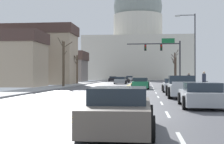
{
  "coord_description": "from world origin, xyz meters",
  "views": [
    {
      "loc": [
        2.63,
        -32.27,
        1.61
      ],
      "look_at": [
        -4.75,
        38.15,
        2.19
      ],
      "focal_mm": 52.21,
      "sensor_mm": 36.0,
      "label": 1
    }
  ],
  "objects_px": {
    "street_lamp_right": "(192,44)",
    "sedan_near_02": "(173,86)",
    "sedan_oncoming_03": "(130,78)",
    "bicycle_parked": "(207,86)",
    "signal_gantry": "(165,52)",
    "pickup_truck_near_03": "(182,87)",
    "sedan_near_00": "(141,83)",
    "sedan_oncoming_01": "(124,80)",
    "sedan_near_04": "(202,95)",
    "sedan_oncoming_02": "(113,79)",
    "sedan_oncoming_00": "(120,81)",
    "sedan_near_05": "(119,111)",
    "pedestrian_00": "(204,80)",
    "pedestrian_01": "(189,79)",
    "sedan_near_01": "(140,84)"
  },
  "relations": [
    {
      "from": "sedan_near_04",
      "to": "pedestrian_01",
      "type": "distance_m",
      "value": 23.73
    },
    {
      "from": "street_lamp_right",
      "to": "sedan_oncoming_00",
      "type": "distance_m",
      "value": 21.57
    },
    {
      "from": "sedan_near_00",
      "to": "sedan_oncoming_00",
      "type": "distance_m",
      "value": 13.58
    },
    {
      "from": "sedan_near_02",
      "to": "sedan_oncoming_01",
      "type": "bearing_deg",
      "value": 101.29
    },
    {
      "from": "pickup_truck_near_03",
      "to": "pedestrian_00",
      "type": "distance_m",
      "value": 6.2
    },
    {
      "from": "sedan_near_00",
      "to": "bicycle_parked",
      "type": "relative_size",
      "value": 2.5
    },
    {
      "from": "street_lamp_right",
      "to": "sedan_oncoming_03",
      "type": "bearing_deg",
      "value": 100.64
    },
    {
      "from": "street_lamp_right",
      "to": "sedan_near_04",
      "type": "relative_size",
      "value": 1.9
    },
    {
      "from": "pickup_truck_near_03",
      "to": "sedan_oncoming_01",
      "type": "distance_m",
      "value": 42.65
    },
    {
      "from": "signal_gantry",
      "to": "bicycle_parked",
      "type": "relative_size",
      "value": 4.47
    },
    {
      "from": "signal_gantry",
      "to": "sedan_oncoming_03",
      "type": "bearing_deg",
      "value": 99.97
    },
    {
      "from": "sedan_near_00",
      "to": "sedan_oncoming_01",
      "type": "xyz_separation_m",
      "value": [
        -3.76,
        22.2,
        0.01
      ]
    },
    {
      "from": "signal_gantry",
      "to": "sedan_near_04",
      "type": "distance_m",
      "value": 32.38
    },
    {
      "from": "bicycle_parked",
      "to": "sedan_near_04",
      "type": "bearing_deg",
      "value": -101.04
    },
    {
      "from": "signal_gantry",
      "to": "sedan_near_00",
      "type": "bearing_deg",
      "value": -124.13
    },
    {
      "from": "sedan_oncoming_01",
      "to": "sedan_oncoming_02",
      "type": "height_order",
      "value": "sedan_oncoming_02"
    },
    {
      "from": "street_lamp_right",
      "to": "sedan_oncoming_02",
      "type": "bearing_deg",
      "value": 108.26
    },
    {
      "from": "sedan_near_01",
      "to": "sedan_oncoming_00",
      "type": "height_order",
      "value": "sedan_near_01"
    },
    {
      "from": "signal_gantry",
      "to": "sedan_oncoming_03",
      "type": "relative_size",
      "value": 1.7
    },
    {
      "from": "sedan_near_01",
      "to": "sedan_oncoming_00",
      "type": "distance_m",
      "value": 19.94
    },
    {
      "from": "sedan_near_02",
      "to": "pickup_truck_near_03",
      "type": "xyz_separation_m",
      "value": [
        0.03,
        -7.31,
        0.11
      ]
    },
    {
      "from": "sedan_oncoming_00",
      "to": "sedan_oncoming_01",
      "type": "xyz_separation_m",
      "value": [
        0.07,
        9.18,
        -0.03
      ]
    },
    {
      "from": "signal_gantry",
      "to": "sedan_near_04",
      "type": "relative_size",
      "value": 1.78
    },
    {
      "from": "sedan_near_05",
      "to": "pedestrian_01",
      "type": "xyz_separation_m",
      "value": [
        5.91,
        30.96,
        0.49
      ]
    },
    {
      "from": "bicycle_parked",
      "to": "pedestrian_00",
      "type": "bearing_deg",
      "value": -103.03
    },
    {
      "from": "sedan_near_04",
      "to": "pedestrian_00",
      "type": "distance_m",
      "value": 13.06
    },
    {
      "from": "sedan_near_01",
      "to": "sedan_near_04",
      "type": "xyz_separation_m",
      "value": [
        3.38,
        -20.51,
        -0.02
      ]
    },
    {
      "from": "street_lamp_right",
      "to": "pedestrian_00",
      "type": "height_order",
      "value": "street_lamp_right"
    },
    {
      "from": "sedan_near_02",
      "to": "sedan_near_04",
      "type": "height_order",
      "value": "sedan_near_02"
    },
    {
      "from": "sedan_oncoming_00",
      "to": "sedan_oncoming_01",
      "type": "distance_m",
      "value": 9.18
    },
    {
      "from": "sedan_oncoming_01",
      "to": "pedestrian_01",
      "type": "bearing_deg",
      "value": -69.58
    },
    {
      "from": "sedan_oncoming_02",
      "to": "sedan_oncoming_03",
      "type": "relative_size",
      "value": 0.93
    },
    {
      "from": "sedan_oncoming_03",
      "to": "bicycle_parked",
      "type": "relative_size",
      "value": 2.63
    },
    {
      "from": "signal_gantry",
      "to": "pickup_truck_near_03",
      "type": "xyz_separation_m",
      "value": [
        -0.19,
        -24.89,
        -4.31
      ]
    },
    {
      "from": "sedan_oncoming_02",
      "to": "bicycle_parked",
      "type": "height_order",
      "value": "sedan_oncoming_02"
    },
    {
      "from": "sedan_oncoming_03",
      "to": "bicycle_parked",
      "type": "bearing_deg",
      "value": -79.35
    },
    {
      "from": "sedan_near_05",
      "to": "sedan_oncoming_03",
      "type": "height_order",
      "value": "sedan_near_05"
    },
    {
      "from": "pickup_truck_near_03",
      "to": "bicycle_parked",
      "type": "xyz_separation_m",
      "value": [
        3.51,
        9.96,
        -0.21
      ]
    },
    {
      "from": "bicycle_parked",
      "to": "sedan_near_00",
      "type": "bearing_deg",
      "value": 124.18
    },
    {
      "from": "sedan_near_05",
      "to": "sedan_near_02",
      "type": "bearing_deg",
      "value": 81.41
    },
    {
      "from": "sedan_near_05",
      "to": "bicycle_parked",
      "type": "height_order",
      "value": "sedan_near_05"
    },
    {
      "from": "signal_gantry",
      "to": "sedan_oncoming_00",
      "type": "height_order",
      "value": "signal_gantry"
    },
    {
      "from": "sedan_near_04",
      "to": "sedan_oncoming_01",
      "type": "relative_size",
      "value": 0.96
    },
    {
      "from": "pedestrian_00",
      "to": "sedan_near_02",
      "type": "bearing_deg",
      "value": 146.91
    },
    {
      "from": "signal_gantry",
      "to": "sedan_near_05",
      "type": "relative_size",
      "value": 1.75
    },
    {
      "from": "street_lamp_right",
      "to": "sedan_oncoming_02",
      "type": "height_order",
      "value": "street_lamp_right"
    },
    {
      "from": "pickup_truck_near_03",
      "to": "sedan_oncoming_01",
      "type": "relative_size",
      "value": 1.16
    },
    {
      "from": "street_lamp_right",
      "to": "sedan_near_02",
      "type": "relative_size",
      "value": 1.8
    },
    {
      "from": "street_lamp_right",
      "to": "sedan_near_05",
      "type": "distance_m",
      "value": 29.71
    },
    {
      "from": "sedan_near_05",
      "to": "sedan_oncoming_02",
      "type": "bearing_deg",
      "value": 95.97
    }
  ]
}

